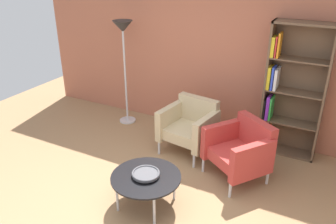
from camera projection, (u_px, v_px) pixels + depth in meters
ground_plane at (132, 216)px, 3.83m from camera, size 8.32×8.32×0.00m
brick_back_panel at (216, 43)px, 5.21m from camera, size 6.40×0.12×2.90m
bookshelf_tall at (289, 92)px, 4.76m from camera, size 0.80×0.30×1.90m
coffee_table_low at (146, 178)px, 3.86m from camera, size 0.80×0.80×0.40m
decorative_bowl at (146, 174)px, 3.83m from camera, size 0.32×0.32×0.05m
armchair_by_bookshelf at (190, 125)px, 4.97m from camera, size 0.80×0.75×0.78m
armchair_corner_red at (241, 149)px, 4.36m from camera, size 0.95×0.93×0.78m
floor_lamp_torchiere at (123, 39)px, 5.43m from camera, size 0.32×0.32×1.74m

